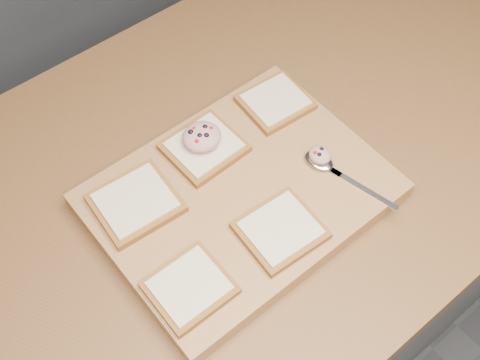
% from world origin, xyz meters
% --- Properties ---
extents(ground, '(4.00, 4.00, 0.00)m').
position_xyz_m(ground, '(0.00, 0.00, 0.00)').
color(ground, '#515459').
rests_on(ground, ground).
extents(island_counter, '(2.00, 0.80, 0.90)m').
position_xyz_m(island_counter, '(0.00, 0.00, 0.45)').
color(island_counter, slate).
rests_on(island_counter, ground).
extents(cutting_board, '(0.45, 0.34, 0.04)m').
position_xyz_m(cutting_board, '(-0.14, -0.07, 0.92)').
color(cutting_board, '#AC8049').
rests_on(cutting_board, island_counter).
extents(bread_far_left, '(0.13, 0.12, 0.02)m').
position_xyz_m(bread_far_left, '(-0.28, 0.01, 0.94)').
color(bread_far_left, '#985E27').
rests_on(bread_far_left, cutting_board).
extents(bread_far_center, '(0.12, 0.11, 0.02)m').
position_xyz_m(bread_far_center, '(-0.13, 0.03, 0.94)').
color(bread_far_center, '#985E27').
rests_on(bread_far_center, cutting_board).
extents(bread_far_right, '(0.12, 0.11, 0.02)m').
position_xyz_m(bread_far_right, '(0.03, 0.03, 0.94)').
color(bread_far_right, '#985E27').
rests_on(bread_far_right, cutting_board).
extents(bread_near_left, '(0.11, 0.10, 0.02)m').
position_xyz_m(bread_near_left, '(-0.30, -0.15, 0.94)').
color(bread_near_left, '#985E27').
rests_on(bread_near_left, cutting_board).
extents(bread_near_center, '(0.12, 0.11, 0.02)m').
position_xyz_m(bread_near_center, '(-0.14, -0.17, 0.94)').
color(bread_near_center, '#985E27').
rests_on(bread_near_center, cutting_board).
extents(tuna_salad_dollop, '(0.07, 0.06, 0.03)m').
position_xyz_m(tuna_salad_dollop, '(-0.13, 0.04, 0.97)').
color(tuna_salad_dollop, tan).
rests_on(tuna_salad_dollop, bread_far_center).
extents(spoon, '(0.06, 0.18, 0.01)m').
position_xyz_m(spoon, '(0.00, -0.12, 0.94)').
color(spoon, silver).
rests_on(spoon, cutting_board).
extents(spoon_salad, '(0.03, 0.04, 0.02)m').
position_xyz_m(spoon_salad, '(-0.00, -0.11, 0.96)').
color(spoon_salad, tan).
rests_on(spoon_salad, spoon).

